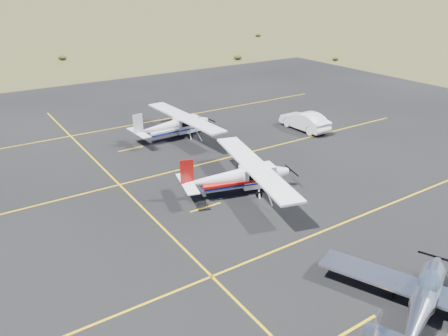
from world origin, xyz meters
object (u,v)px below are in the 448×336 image
object	(u,v)px
aircraft_plain	(174,125)
sedan	(304,121)
aircraft_low_wing	(425,298)
aircraft_cessna	(239,176)

from	to	relation	value
aircraft_plain	sedan	bearing A→B (deg)	-24.48
aircraft_low_wing	sedan	size ratio (longest dim) A/B	1.76
aircraft_cessna	aircraft_low_wing	bearing A→B (deg)	-76.29
aircraft_plain	sedan	xyz separation A→B (m)	(10.29, -4.16, -0.34)
aircraft_plain	sedan	distance (m)	11.10
aircraft_low_wing	aircraft_cessna	distance (m)	12.43
aircraft_low_wing	aircraft_plain	world-z (taller)	aircraft_plain
aircraft_plain	sedan	world-z (taller)	aircraft_plain
aircraft_plain	aircraft_low_wing	bearing A→B (deg)	-96.09
aircraft_low_wing	aircraft_plain	distance (m)	23.39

